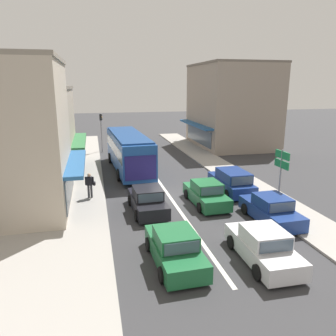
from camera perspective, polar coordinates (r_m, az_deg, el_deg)
ground_plane at (r=21.43m, az=0.59°, el=-5.42°), size 140.00×140.00×0.00m
lane_centre_line at (r=25.14m, az=-1.54°, el=-2.41°), size 0.20×28.00×0.01m
sidewalk_left at (r=26.68m, az=-16.89°, el=-1.91°), size 5.20×44.00×0.14m
kerb_right at (r=28.75m, az=9.87°, el=-0.36°), size 2.80×44.00×0.12m
shopfront_mid_block at (r=28.78m, az=-23.85°, el=5.78°), size 8.68×8.51×7.15m
building_right_far at (r=40.43m, az=10.95°, el=10.63°), size 9.06×10.90×9.68m
city_bus at (r=28.18m, az=-6.92°, el=3.25°), size 3.12×10.97×3.23m
sedan_adjacent_lane_lead at (r=14.63m, az=16.22°, el=-12.97°), size 1.94×4.22×1.47m
sedan_adjacent_lane_trail at (r=19.21m, az=-3.58°, el=-5.71°), size 2.01×4.26×1.47m
sedan_behind_bus_mid at (r=13.94m, az=1.19°, el=-13.78°), size 2.00×4.25×1.47m
sedan_queue_gap_filler at (r=20.46m, az=6.66°, el=-4.52°), size 1.99×4.25×1.47m
parked_sedan_kerb_front at (r=18.68m, az=17.48°, el=-6.97°), size 1.97×4.24×1.47m
parked_wagon_kerb_second at (r=23.01m, az=11.03°, el=-2.34°), size 1.98×4.52×1.58m
traffic_light_downstreet at (r=36.51m, az=-11.58°, el=7.12°), size 0.32×0.24×4.20m
directional_road_sign at (r=20.15m, az=19.16°, el=0.52°), size 0.10×1.40×3.60m
pedestrian_with_handbag_near at (r=21.57m, az=-13.45°, el=-2.70°), size 0.66×0.31×1.63m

